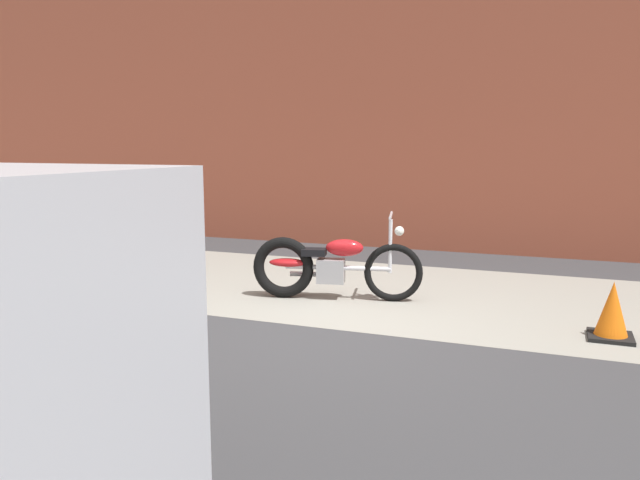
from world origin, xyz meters
The scene contains 5 objects.
ground_plane centered at (0.00, 0.00, 0.00)m, with size 80.00×80.00×0.00m, color #38383A.
sidewalk_slab centered at (0.00, 1.75, 0.00)m, with size 36.00×3.50×0.01m, color gray.
brick_building_wall centered at (0.00, 5.20, 2.82)m, with size 36.00×0.50×5.64m, color brown.
motorcycle_red centered at (-0.37, 1.13, 0.40)m, with size 1.98×0.71×1.03m.
traffic_cone centered at (2.68, 0.67, 0.25)m, with size 0.40×0.40×0.55m.
Camera 1 is at (2.15, -5.55, 1.81)m, focal length 34.73 mm.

